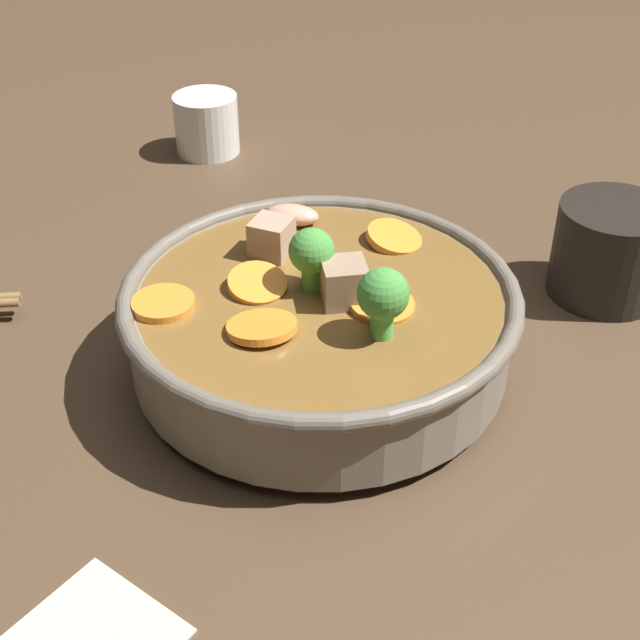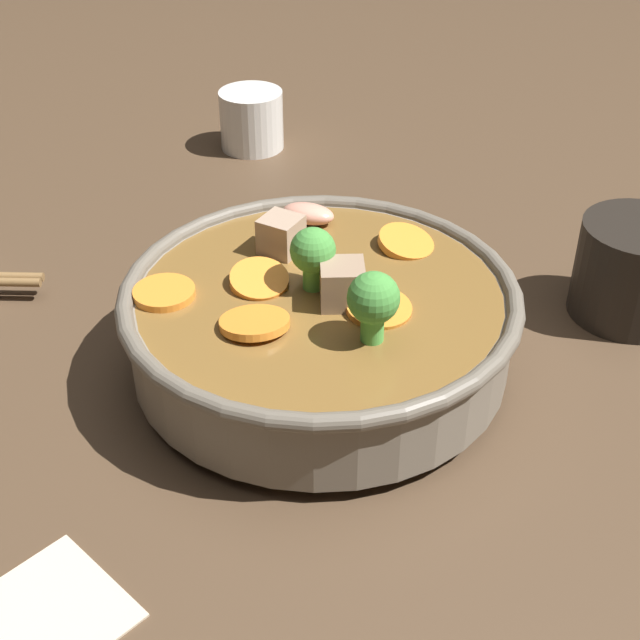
{
  "view_description": "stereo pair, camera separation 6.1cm",
  "coord_description": "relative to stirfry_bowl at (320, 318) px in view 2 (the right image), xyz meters",
  "views": [
    {
      "loc": [
        -0.31,
        -0.38,
        0.39
      ],
      "look_at": [
        0.0,
        0.0,
        0.04
      ],
      "focal_mm": 50.0,
      "sensor_mm": 36.0,
      "label": 1
    },
    {
      "loc": [
        -0.26,
        -0.42,
        0.39
      ],
      "look_at": [
        0.0,
        0.0,
        0.04
      ],
      "focal_mm": 50.0,
      "sensor_mm": 36.0,
      "label": 2
    }
  ],
  "objects": [
    {
      "name": "dark_mug",
      "position": [
        0.24,
        -0.06,
        -0.01
      ],
      "size": [
        0.11,
        0.09,
        0.08
      ],
      "color": "black",
      "rests_on": "ground_plane"
    },
    {
      "name": "napkin",
      "position": [
        -0.25,
        -0.1,
        -0.04
      ],
      "size": [
        0.13,
        0.1,
        0.0
      ],
      "color": "beige",
      "rests_on": "ground_plane"
    },
    {
      "name": "stirfry_bowl",
      "position": [
        0.0,
        0.0,
        0.0
      ],
      "size": [
        0.27,
        0.27,
        0.11
      ],
      "color": "slate",
      "rests_on": "ground_plane"
    },
    {
      "name": "ground_plane",
      "position": [
        0.0,
        -0.0,
        -0.04
      ],
      "size": [
        3.0,
        3.0,
        0.0
      ],
      "primitive_type": "plane",
      "color": "#4C3826"
    },
    {
      "name": "tea_cup",
      "position": [
        0.14,
        0.36,
        -0.01
      ],
      "size": [
        0.07,
        0.07,
        0.06
      ],
      "color": "white",
      "rests_on": "ground_plane"
    }
  ]
}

